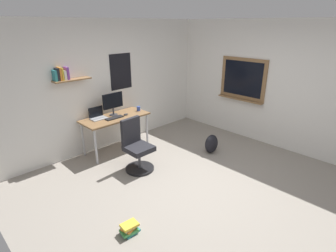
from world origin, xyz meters
The scene contains 12 objects.
ground_plane centered at (0.00, 0.00, 0.00)m, with size 5.20×5.20×0.00m, color gray.
wall_back centered at (-0.01, 2.45, 1.30)m, with size 5.00×0.30×2.60m.
wall_right centered at (2.45, 0.03, 1.30)m, with size 0.22×5.00×2.60m.
desk centered at (-0.15, 2.06, 0.66)m, with size 1.37×0.61×0.73m.
office_chair centered at (-0.34, 1.14, 0.41)m, with size 0.52×0.52×0.95m.
laptop centered at (-0.45, 2.21, 0.79)m, with size 0.31×0.21×0.23m.
monitor_primary centered at (-0.11, 2.16, 1.00)m, with size 0.46×0.17×0.46m.
keyboard centered at (-0.21, 1.99, 0.74)m, with size 0.37×0.13×0.02m, color black.
computer_mouse centered at (0.07, 1.99, 0.75)m, with size 0.10×0.06×0.03m, color #262628.
coffee_mug centered at (0.44, 2.04, 0.78)m, with size 0.08×0.08×0.09m, color #334CA5.
backpack centered at (1.15, 0.58, 0.20)m, with size 0.32×0.22×0.39m, color black.
book_stack_on_floor centered at (-1.42, -0.07, 0.07)m, with size 0.26×0.21×0.15m.
Camera 1 is at (-2.94, -2.32, 2.51)m, focal length 28.38 mm.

